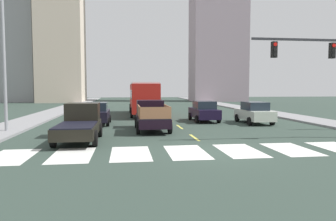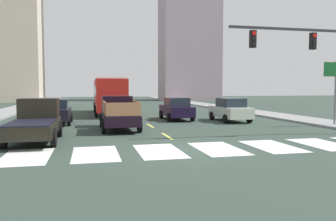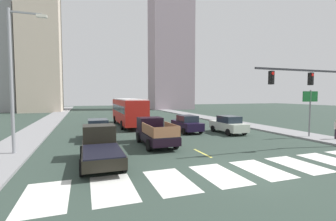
{
  "view_description": "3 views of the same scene",
  "coord_description": "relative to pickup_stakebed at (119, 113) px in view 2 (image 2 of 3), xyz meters",
  "views": [
    {
      "loc": [
        -3.9,
        -13.78,
        2.86
      ],
      "look_at": [
        -0.89,
        8.77,
        1.22
      ],
      "focal_mm": 34.21,
      "sensor_mm": 36.0,
      "label": 1
    },
    {
      "loc": [
        -3.9,
        -13.09,
        2.51
      ],
      "look_at": [
        1.67,
        10.97,
        0.84
      ],
      "focal_mm": 36.63,
      "sensor_mm": 36.0,
      "label": 2
    },
    {
      "loc": [
        -7.18,
        -9.57,
        3.75
      ],
      "look_at": [
        1.63,
        15.28,
        2.06
      ],
      "focal_mm": 25.42,
      "sensor_mm": 36.0,
      "label": 3
    }
  ],
  "objects": [
    {
      "name": "crosswalk_stripe_4",
      "position": [
        3.39,
        -7.73,
        -0.93
      ],
      "size": [
        1.7,
        3.23,
        0.01
      ],
      "primitive_type": "cube",
      "color": "silver",
      "rests_on": "ground"
    },
    {
      "name": "lane_dash_7",
      "position": [
        2.16,
        31.27,
        -0.93
      ],
      "size": [
        0.16,
        2.4,
        0.01
      ],
      "primitive_type": "cube",
      "color": "#D2CB4F",
      "rests_on": "ground"
    },
    {
      "name": "block_mid_left",
      "position": [
        -13.95,
        43.32,
        12.81
      ],
      "size": [
        8.38,
        8.26,
        27.49
      ],
      "primitive_type": "cube",
      "color": "beige",
      "rests_on": "ground"
    },
    {
      "name": "pickup_stakebed",
      "position": [
        0.0,
        0.0,
        0.0
      ],
      "size": [
        2.18,
        5.2,
        1.96
      ],
      "rotation": [
        0.0,
        0.0,
        -0.03
      ],
      "color": "black",
      "rests_on": "ground"
    },
    {
      "name": "city_bus",
      "position": [
        0.07,
        11.56,
        1.02
      ],
      "size": [
        2.72,
        10.8,
        3.32
      ],
      "rotation": [
        0.0,
        0.0,
        -0.03
      ],
      "color": "red",
      "rests_on": "ground"
    },
    {
      "name": "sedan_near_left",
      "position": [
        -3.94,
        3.62,
        -0.08
      ],
      "size": [
        2.02,
        4.4,
        1.72
      ],
      "rotation": [
        0.0,
        0.0,
        0.01
      ],
      "color": "black",
      "rests_on": "ground"
    },
    {
      "name": "traffic_signal_gantry",
      "position": [
        10.45,
        -5.39,
        3.24
      ],
      "size": [
        8.38,
        0.27,
        6.0
      ],
      "color": "#2D2D33",
      "rests_on": "ground"
    },
    {
      "name": "crosswalk_stripe_1",
      "position": [
        -4.0,
        -7.73,
        -0.93
      ],
      "size": [
        1.7,
        3.23,
        0.01
      ],
      "primitive_type": "cube",
      "color": "silver",
      "rests_on": "ground"
    },
    {
      "name": "crosswalk_stripe_6",
      "position": [
        8.31,
        -7.73,
        -0.93
      ],
      "size": [
        1.7,
        3.23,
        0.01
      ],
      "primitive_type": "cube",
      "color": "silver",
      "rests_on": "ground"
    },
    {
      "name": "crosswalk_stripe_2",
      "position": [
        -1.54,
        -7.73,
        -0.93
      ],
      "size": [
        1.7,
        3.23,
        0.01
      ],
      "primitive_type": "cube",
      "color": "silver",
      "rests_on": "ground"
    },
    {
      "name": "ground_plane",
      "position": [
        2.16,
        -7.73,
        -0.94
      ],
      "size": [
        160.0,
        160.0,
        0.0
      ],
      "primitive_type": "plane",
      "color": "#2F3F36"
    },
    {
      "name": "lane_dash_4",
      "position": [
        2.16,
        16.27,
        -0.93
      ],
      "size": [
        0.16,
        2.4,
        0.01
      ],
      "primitive_type": "cube",
      "color": "#D2CB4F",
      "rests_on": "ground"
    },
    {
      "name": "sedan_near_right",
      "position": [
        8.42,
        2.73,
        -0.08
      ],
      "size": [
        2.02,
        4.4,
        1.72
      ],
      "rotation": [
        0.0,
        0.0,
        -0.01
      ],
      "color": "beige",
      "rests_on": "ground"
    },
    {
      "name": "lane_dash_1",
      "position": [
        2.16,
        1.27,
        -0.93
      ],
      "size": [
        0.16,
        2.4,
        0.01
      ],
      "primitive_type": "cube",
      "color": "#D2CB4F",
      "rests_on": "ground"
    },
    {
      "name": "crosswalk_stripe_5",
      "position": [
        5.85,
        -7.73,
        -0.93
      ],
      "size": [
        1.7,
        3.23,
        0.01
      ],
      "primitive_type": "cube",
      "color": "silver",
      "rests_on": "ground"
    },
    {
      "name": "pickup_dark",
      "position": [
        -4.2,
        -3.73,
        -0.02
      ],
      "size": [
        2.18,
        5.2,
        1.96
      ],
      "rotation": [
        0.0,
        0.0,
        0.0
      ],
      "color": "black",
      "rests_on": "ground"
    },
    {
      "name": "sedan_mid",
      "position": [
        4.83,
        4.73,
        -0.08
      ],
      "size": [
        2.02,
        4.4,
        1.72
      ],
      "rotation": [
        0.0,
        0.0,
        -0.01
      ],
      "color": "black",
      "rests_on": "ground"
    },
    {
      "name": "sidewalk_right",
      "position": [
        14.04,
        10.27,
        -0.86
      ],
      "size": [
        3.07,
        110.0,
        0.15
      ],
      "primitive_type": "cube",
      "color": "gray",
      "rests_on": "ground"
    },
    {
      "name": "lane_dash_5",
      "position": [
        2.16,
        21.27,
        -0.93
      ],
      "size": [
        0.16,
        2.4,
        0.01
      ],
      "primitive_type": "cube",
      "color": "#D2CB4F",
      "rests_on": "ground"
    },
    {
      "name": "crosswalk_stripe_3",
      "position": [
        0.93,
        -7.73,
        -0.93
      ],
      "size": [
        1.7,
        3.23,
        0.01
      ],
      "primitive_type": "cube",
      "color": "silver",
      "rests_on": "ground"
    },
    {
      "name": "lane_dash_3",
      "position": [
        2.16,
        11.27,
        -0.93
      ],
      "size": [
        0.16,
        2.4,
        0.01
      ],
      "primitive_type": "cube",
      "color": "#D2CB4F",
      "rests_on": "ground"
    },
    {
      "name": "lane_dash_6",
      "position": [
        2.16,
        26.27,
        -0.93
      ],
      "size": [
        0.16,
        2.4,
        0.01
      ],
      "primitive_type": "cube",
      "color": "#D2CB4F",
      "rests_on": "ground"
    },
    {
      "name": "lane_dash_2",
      "position": [
        2.16,
        6.27,
        -0.93
      ],
      "size": [
        0.16,
        2.4,
        0.01
      ],
      "primitive_type": "cube",
      "color": "#D2CB4F",
      "rests_on": "ground"
    },
    {
      "name": "direction_sign_green",
      "position": [
        13.57,
        -1.94,
        2.1
      ],
      "size": [
        1.7,
        0.12,
        4.2
      ],
      "color": "slate",
      "rests_on": "ground"
    },
    {
      "name": "lane_dash_0",
      "position": [
        2.16,
        -3.73,
        -0.93
      ],
      "size": [
        0.16,
        2.4,
        0.01
      ],
      "primitive_type": "cube",
      "color": "#D2CB4F",
      "rests_on": "ground"
    }
  ]
}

